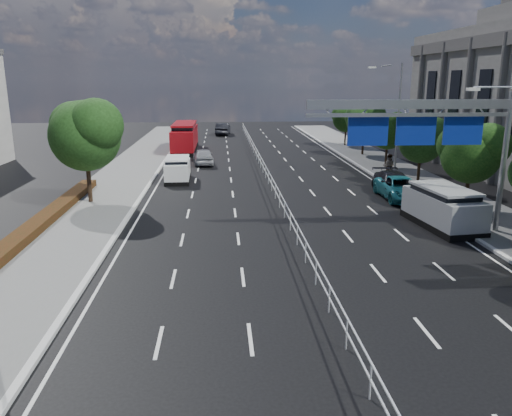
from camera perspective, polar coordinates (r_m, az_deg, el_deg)
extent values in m
plane|color=black|center=(16.31, 9.52, -14.20)|extent=(160.00, 160.00, 0.00)
cube|color=silver|center=(16.76, -23.04, -14.15)|extent=(0.25, 140.00, 0.15)
cube|color=silver|center=(37.17, 1.53, 4.03)|extent=(0.05, 85.00, 0.05)
cube|color=silver|center=(37.26, 1.53, 3.35)|extent=(0.05, 85.00, 0.05)
cylinder|color=gray|center=(28.10, 26.42, 4.46)|extent=(0.28, 0.28, 7.20)
cube|color=gray|center=(25.61, 17.32, 11.25)|extent=(10.20, 0.25, 0.45)
cube|color=gray|center=(25.64, 17.24, 10.14)|extent=(10.20, 0.18, 0.18)
cylinder|color=gray|center=(27.29, 25.49, 12.37)|extent=(2.00, 0.10, 0.10)
cube|color=silver|center=(26.82, 23.56, 12.34)|extent=(0.60, 0.25, 0.15)
cube|color=navy|center=(27.00, 22.57, 8.17)|extent=(2.00, 0.08, 1.40)
cube|color=white|center=(27.05, 22.53, 8.18)|extent=(1.80, 0.02, 1.20)
cube|color=navy|center=(26.02, 17.79, 8.38)|extent=(2.00, 0.08, 1.40)
cube|color=white|center=(26.07, 17.75, 8.39)|extent=(1.80, 0.02, 1.20)
cube|color=navy|center=(25.23, 12.67, 8.54)|extent=(2.00, 0.08, 1.40)
cube|color=white|center=(25.28, 12.64, 8.56)|extent=(1.80, 0.02, 1.20)
cylinder|color=gray|center=(42.52, 15.93, 9.58)|extent=(0.16, 0.16, 9.00)
cylinder|color=gray|center=(42.01, 14.76, 15.48)|extent=(0.10, 2.40, 0.10)
cube|color=silver|center=(41.65, 13.12, 15.38)|extent=(0.60, 0.25, 0.15)
cube|color=#4C4947|center=(41.42, 26.84, 16.96)|extent=(0.40, 36.00, 1.00)
cylinder|color=black|center=(33.50, -18.58, 3.41)|extent=(0.28, 0.28, 3.50)
sphere|color=#18320F|center=(33.13, -18.94, 7.80)|extent=(4.40, 4.40, 4.40)
sphere|color=#18320F|center=(32.21, -17.80, 8.98)|extent=(3.30, 3.30, 3.30)
sphere|color=#18320F|center=(33.91, -20.01, 8.81)|extent=(3.08, 3.08, 3.08)
cylinder|color=black|center=(32.64, 22.99, 2.10)|extent=(0.22, 0.22, 2.80)
sphere|color=black|center=(32.30, 23.35, 5.69)|extent=(3.50, 3.50, 3.50)
sphere|color=black|center=(32.10, 25.00, 6.48)|extent=(2.62, 2.62, 2.62)
sphere|color=black|center=(32.43, 22.05, 6.65)|extent=(2.45, 2.45, 2.45)
cylinder|color=black|center=(39.34, 18.12, 4.42)|extent=(0.22, 0.22, 2.70)
sphere|color=#18320F|center=(39.06, 18.35, 7.30)|extent=(3.30, 3.30, 3.30)
sphere|color=#18320F|center=(38.81, 19.60, 7.96)|extent=(2.48, 2.48, 2.47)
sphere|color=#18320F|center=(39.26, 17.34, 8.05)|extent=(2.31, 2.31, 2.31)
cylinder|color=black|center=(46.28, 14.67, 6.06)|extent=(0.21, 0.21, 2.65)
sphere|color=black|center=(46.05, 14.83, 8.47)|extent=(3.20, 3.20, 3.20)
sphere|color=black|center=(45.76, 15.83, 9.04)|extent=(2.40, 2.40, 2.40)
sphere|color=black|center=(46.29, 14.01, 9.08)|extent=(2.24, 2.24, 2.24)
cylinder|color=black|center=(53.36, 12.13, 7.39)|extent=(0.23, 0.23, 2.85)
sphere|color=#18320F|center=(53.15, 12.25, 9.65)|extent=(3.60, 3.60, 3.60)
sphere|color=#18320F|center=(52.80, 13.21, 10.18)|extent=(2.70, 2.70, 2.70)
sphere|color=#18320F|center=(53.46, 11.45, 10.20)|extent=(2.52, 2.52, 2.52)
cylinder|color=black|center=(60.57, 10.16, 8.19)|extent=(0.21, 0.21, 2.60)
sphere|color=black|center=(60.39, 10.24, 10.00)|extent=(3.10, 3.10, 3.10)
sphere|color=black|center=(60.06, 10.96, 10.44)|extent=(2.32, 2.33, 2.32)
sphere|color=black|center=(60.68, 9.65, 10.44)|extent=(2.17, 2.17, 2.17)
cube|color=black|center=(39.75, -8.90, 3.31)|extent=(1.95, 4.33, 0.31)
cube|color=white|center=(39.62, -8.94, 4.36)|extent=(1.91, 4.25, 1.27)
cube|color=black|center=(39.51, -8.97, 5.27)|extent=(1.74, 3.07, 0.56)
cube|color=white|center=(39.47, -8.99, 5.67)|extent=(1.82, 3.32, 0.11)
cylinder|color=black|center=(38.42, -10.16, 3.11)|extent=(0.28, 0.64, 0.63)
cylinder|color=black|center=(38.32, -7.88, 3.17)|extent=(0.28, 0.64, 0.63)
cylinder|color=black|center=(41.14, -9.86, 3.88)|extent=(0.28, 0.64, 0.63)
cylinder|color=black|center=(41.04, -7.73, 3.94)|extent=(0.28, 0.64, 0.63)
cube|color=black|center=(56.49, -8.09, 6.65)|extent=(2.49, 10.32, 0.31)
cube|color=maroon|center=(56.32, -8.14, 7.99)|extent=(2.44, 10.12, 2.10)
cube|color=black|center=(56.22, -8.17, 9.05)|extent=(2.24, 7.29, 0.92)
cube|color=maroon|center=(56.17, -8.19, 9.52)|extent=(2.33, 7.90, 0.18)
cylinder|color=black|center=(53.25, -9.43, 6.30)|extent=(0.27, 0.64, 0.64)
cylinder|color=black|center=(53.10, -7.24, 6.36)|extent=(0.27, 0.64, 0.64)
cylinder|color=black|center=(59.84, -8.85, 7.22)|extent=(0.27, 0.64, 0.64)
cylinder|color=black|center=(59.71, -6.90, 7.27)|extent=(0.27, 0.64, 0.64)
imported|color=#94959A|center=(47.14, -6.06, 5.89)|extent=(2.19, 4.56, 1.50)
imported|color=black|center=(72.39, -3.80, 9.02)|extent=(2.27, 5.19, 1.66)
cube|color=black|center=(28.88, 20.43, -1.66)|extent=(2.83, 5.49, 0.36)
cube|color=#95989C|center=(28.67, 20.58, 0.01)|extent=(2.78, 5.38, 1.49)
cube|color=black|center=(28.50, 20.72, 1.46)|extent=(2.43, 3.93, 0.66)
cube|color=#95989C|center=(28.43, 20.77, 2.10)|extent=(2.56, 4.24, 0.13)
cylinder|color=black|center=(26.97, 20.63, -2.38)|extent=(0.40, 0.77, 0.74)
cylinder|color=black|center=(27.96, 23.86, -2.11)|extent=(0.40, 0.77, 0.74)
cylinder|color=black|center=(29.81, 17.28, -0.53)|extent=(0.40, 0.77, 0.74)
cylinder|color=black|center=(30.70, 20.32, -0.35)|extent=(0.40, 0.77, 0.74)
imported|color=#1A6E78|center=(34.44, 16.23, 2.15)|extent=(2.46, 5.28, 1.46)
imported|color=black|center=(35.66, 15.51, 2.67)|extent=(2.42, 5.42, 1.54)
imported|color=gray|center=(40.71, 14.93, 4.62)|extent=(1.16, 1.07, 1.94)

